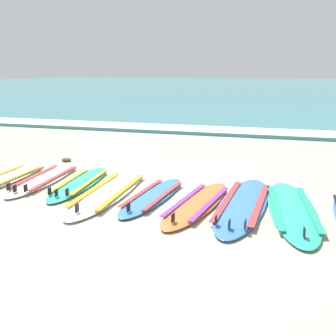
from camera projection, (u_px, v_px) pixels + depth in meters
The scene contains 12 objects.
ground_plane at pixel (118, 200), 5.66m from camera, with size 80.00×80.00×0.00m, color #B7AD93.
sea at pixel (254, 87), 39.02m from camera, with size 80.00×60.00×0.10m, color teal.
wave_foam_strip at pixel (200, 130), 11.67m from camera, with size 80.00×1.25×0.11m, color white.
surfboard_0 at pixel (6, 179), 6.65m from camera, with size 0.56×2.17×0.18m.
surfboard_1 at pixel (44, 179), 6.62m from camera, with size 0.63×2.19×0.18m.
surfboard_2 at pixel (80, 183), 6.39m from camera, with size 0.65×2.10×0.18m.
surfboard_3 at pixel (109, 192), 5.94m from camera, with size 0.64×2.55×0.18m.
surfboard_4 at pixel (153, 196), 5.74m from camera, with size 0.73×2.03×0.18m.
surfboard_5 at pixel (197, 203), 5.43m from camera, with size 0.90×2.21×0.18m.
surfboard_6 at pixel (243, 204), 5.41m from camera, with size 0.85×2.61×0.18m.
surfboard_7 at pixel (292, 209), 5.21m from camera, with size 0.86×2.55×0.18m.
seaweed_clump_near_shoreline at pixel (66, 160), 8.00m from camera, with size 0.21×0.17×0.07m, color #4C4228.
Camera 1 is at (2.16, -4.95, 1.91)m, focal length 40.59 mm.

